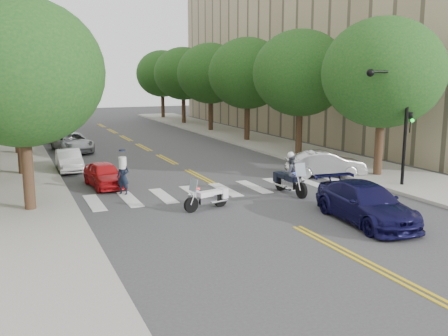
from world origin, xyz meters
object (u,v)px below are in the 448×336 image
officer_standing (123,177)px  motorcycle_parked (210,197)px  sedan_blue (366,203)px  convertible (326,164)px  motorcycle_police (290,175)px

officer_standing → motorcycle_parked: bearing=-9.2°
officer_standing → sedan_blue: size_ratio=0.34×
motorcycle_parked → convertible: size_ratio=0.50×
motorcycle_parked → officer_standing: bearing=20.6°
sedan_blue → motorcycle_parked: bearing=143.7°
motorcycle_parked → sedan_blue: (4.65, -4.13, 0.25)m
motorcycle_parked → officer_standing: size_ratio=1.23×
convertible → sedan_blue: (-3.60, -7.73, 0.03)m
motorcycle_parked → officer_standing: 4.76m
convertible → sedan_blue: sedan_blue is taller
officer_standing → convertible: size_ratio=0.40×
motorcycle_police → sedan_blue: bearing=90.4°
convertible → motorcycle_police: bearing=142.9°
motorcycle_police → officer_standing: motorcycle_police is taller
motorcycle_parked → sedan_blue: bearing=-146.2°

